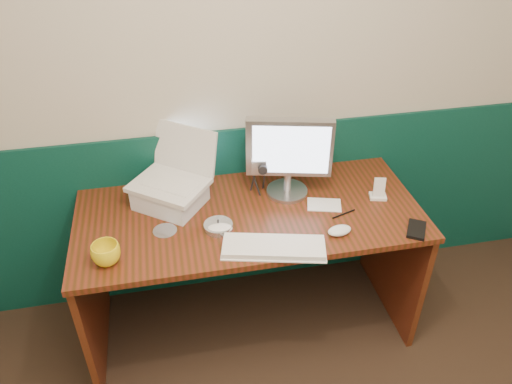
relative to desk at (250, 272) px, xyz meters
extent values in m
cube|color=#B8B09C|center=(0.14, 0.37, 0.88)|extent=(3.50, 0.04, 2.50)
cube|color=#07312A|center=(0.14, 0.36, 0.12)|extent=(3.48, 0.02, 1.00)
cube|color=#391F0A|center=(0.00, 0.00, 0.00)|extent=(1.60, 0.70, 0.75)
cube|color=silver|center=(-0.35, 0.14, 0.42)|extent=(0.37, 0.37, 0.10)
cube|color=white|center=(0.05, -0.28, 0.39)|extent=(0.45, 0.24, 0.02)
ellipsoid|color=silver|center=(0.36, -0.23, 0.39)|extent=(0.12, 0.08, 0.04)
ellipsoid|color=white|center=(-0.15, -0.11, 0.39)|extent=(0.12, 0.08, 0.04)
imported|color=yellow|center=(-0.63, -0.21, 0.42)|extent=(0.13, 0.13, 0.09)
cylinder|color=#B2B9C2|center=(-0.16, -0.09, 0.39)|extent=(0.13, 0.13, 0.03)
cylinder|color=#AFB4C0|center=(-0.39, -0.05, 0.38)|extent=(0.11, 0.11, 0.00)
cylinder|color=black|center=(0.42, -0.10, 0.38)|extent=(0.12, 0.05, 0.01)
cube|color=white|center=(0.36, -0.01, 0.38)|extent=(0.18, 0.14, 0.00)
cube|color=white|center=(0.63, 0.00, 0.38)|extent=(0.09, 0.08, 0.01)
cube|color=white|center=(0.63, 0.00, 0.44)|extent=(0.06, 0.04, 0.09)
cube|color=black|center=(0.70, -0.28, 0.38)|extent=(0.13, 0.15, 0.02)
camera|label=1|loc=(-0.34, -1.81, 1.78)|focal=35.00mm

